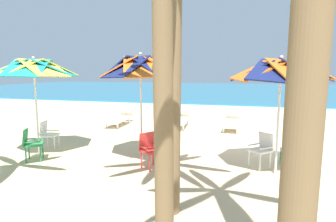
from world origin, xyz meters
TOP-DOWN VIEW (x-y plane):
  - ground_plane at (0.00, 0.00)m, footprint 80.00×80.00m
  - sea at (0.00, 28.11)m, footprint 80.00×36.00m
  - surf_foam at (0.00, 9.81)m, footprint 80.00×0.70m
  - beach_umbrella_0 at (0.67, -2.91)m, footprint 2.21×2.21m
  - plastic_chair_0 at (0.38, -2.51)m, footprint 0.63×0.63m
  - beach_umbrella_1 at (-2.66, -2.79)m, footprint 2.14×2.14m
  - plastic_chair_1 at (-2.28, -1.95)m, footprint 0.52×0.55m
  - plastic_chair_2 at (-2.28, -3.24)m, footprint 0.63×0.62m
  - beach_umbrella_2 at (-5.70, -3.02)m, footprint 2.38×2.38m
  - plastic_chair_3 at (-5.80, -2.49)m, footprint 0.57×0.54m
  - plastic_chair_4 at (-5.48, -3.56)m, footprint 0.62×0.60m
  - sun_lounger_0 at (1.76, 1.34)m, footprint 0.89×2.21m
  - sun_lounger_1 at (-0.55, 2.11)m, footprint 0.66×2.15m
  - sun_lounger_2 at (-2.73, 2.11)m, footprint 0.80×2.19m
  - sun_lounger_3 at (-5.40, 1.73)m, footprint 0.72×2.17m
  - palm_tree_1 at (-1.23, -5.20)m, footprint 2.89×2.84m
  - cooler_box at (1.11, -2.10)m, footprint 0.50×0.34m
  - beachgoer_seated at (2.71, 8.63)m, footprint 0.30×0.93m

SIDE VIEW (x-z plane):
  - ground_plane at x=0.00m, z-range 0.00..0.00m
  - surf_foam at x=0.00m, z-range 0.00..0.01m
  - sea at x=0.00m, z-range 0.00..0.10m
  - cooler_box at x=1.11m, z-range 0.00..0.40m
  - sun_lounger_0 at x=1.76m, z-range -0.03..0.59m
  - sun_lounger_1 at x=-0.55m, z-range -0.03..0.59m
  - sun_lounger_2 at x=-2.73m, z-range -0.03..0.59m
  - sun_lounger_3 at x=-5.40m, z-range -0.03..0.59m
  - beachgoer_seated at x=2.71m, z-range -0.17..0.75m
  - plastic_chair_0 at x=0.38m, z-range 0.06..0.93m
  - plastic_chair_1 at x=-2.28m, z-range 0.06..0.93m
  - plastic_chair_2 at x=-2.28m, z-range 0.06..0.93m
  - plastic_chair_3 at x=-5.80m, z-range 0.06..0.93m
  - plastic_chair_4 at x=-5.48m, z-range 0.06..0.93m
  - beach_umbrella_0 at x=0.67m, z-range 1.00..3.71m
  - beach_umbrella_2 at x=-5.70m, z-range 1.04..3.81m
  - beach_umbrella_1 at x=-2.66m, z-range 1.02..3.86m
  - palm_tree_1 at x=-1.23m, z-range 0.51..4.85m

